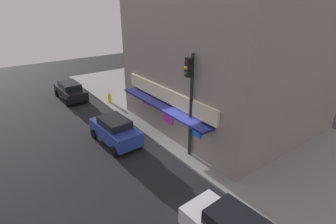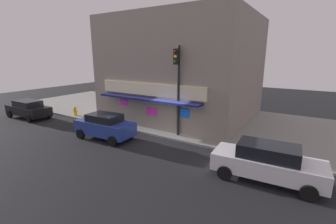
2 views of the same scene
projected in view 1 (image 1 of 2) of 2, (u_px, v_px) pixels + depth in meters
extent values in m
plane|color=black|center=(173.00, 156.00, 15.01)|extent=(60.19, 60.19, 0.00)
cube|color=gray|center=(236.00, 130.00, 17.90)|extent=(40.13, 10.86, 0.13)
cube|color=gray|center=(226.00, 64.00, 17.89)|extent=(11.31, 9.94, 8.19)
cube|color=beige|center=(167.00, 95.00, 15.67)|extent=(8.59, 0.16, 0.85)
cube|color=navy|center=(162.00, 106.00, 15.73)|extent=(8.14, 0.90, 0.12)
cube|color=#E533CC|center=(146.00, 101.00, 18.01)|extent=(0.75, 0.08, 0.44)
cube|color=#E533CC|center=(168.00, 119.00, 16.20)|extent=(0.89, 0.08, 0.51)
cube|color=blue|center=(196.00, 131.00, 14.18)|extent=(0.78, 0.08, 0.57)
cylinder|color=black|center=(191.00, 107.00, 13.85)|extent=(0.18, 0.18, 5.77)
cube|color=black|center=(189.00, 67.00, 12.84)|extent=(0.32, 0.28, 0.95)
sphere|color=maroon|center=(186.00, 62.00, 12.64)|extent=(0.18, 0.18, 0.18)
sphere|color=yellow|center=(186.00, 68.00, 12.76)|extent=(0.18, 0.18, 0.18)
sphere|color=#0F4C19|center=(186.00, 74.00, 12.87)|extent=(0.18, 0.18, 0.18)
cylinder|color=gold|center=(110.00, 99.00, 22.39)|extent=(0.28, 0.28, 0.65)
sphere|color=gold|center=(109.00, 94.00, 22.23)|extent=(0.24, 0.24, 0.24)
cylinder|color=gold|center=(109.00, 98.00, 22.53)|extent=(0.12, 0.10, 0.10)
cylinder|color=gold|center=(111.00, 99.00, 22.22)|extent=(0.12, 0.10, 0.10)
cylinder|color=#2D2D2D|center=(215.00, 143.00, 15.23)|extent=(0.56, 0.56, 0.93)
cylinder|color=black|center=(171.00, 120.00, 18.26)|extent=(0.19, 0.19, 0.82)
cylinder|color=black|center=(173.00, 119.00, 18.33)|extent=(0.19, 0.19, 0.82)
cube|color=#334C8C|center=(172.00, 110.00, 18.01)|extent=(0.48, 0.34, 0.63)
sphere|color=tan|center=(172.00, 104.00, 17.83)|extent=(0.22, 0.22, 0.22)
cylinder|color=#334C8C|center=(173.00, 112.00, 17.82)|extent=(0.12, 0.12, 0.57)
cylinder|color=#334C8C|center=(171.00, 109.00, 18.22)|extent=(0.12, 0.12, 0.57)
cylinder|color=#59595B|center=(160.00, 112.00, 19.99)|extent=(0.50, 0.50, 0.44)
sphere|color=#195623|center=(160.00, 106.00, 19.80)|extent=(0.61, 0.61, 0.61)
cylinder|color=gray|center=(200.00, 141.00, 16.01)|extent=(0.44, 0.44, 0.37)
sphere|color=#2D7A33|center=(200.00, 134.00, 15.83)|extent=(0.65, 0.65, 0.65)
cylinder|color=black|center=(220.00, 212.00, 10.61)|extent=(0.65, 0.26, 0.64)
cube|color=navy|center=(115.00, 132.00, 16.17)|extent=(3.99, 1.89, 0.85)
cube|color=black|center=(114.00, 122.00, 15.91)|extent=(2.18, 1.52, 0.46)
cylinder|color=black|center=(139.00, 142.00, 15.85)|extent=(0.65, 0.25, 0.64)
cylinder|color=black|center=(114.00, 151.00, 14.88)|extent=(0.65, 0.25, 0.64)
cylinder|color=black|center=(117.00, 126.00, 17.80)|extent=(0.65, 0.25, 0.64)
cylinder|color=black|center=(94.00, 133.00, 16.84)|extent=(0.65, 0.25, 0.64)
cube|color=black|center=(71.00, 92.00, 23.34)|extent=(4.39, 1.79, 0.72)
cube|color=black|center=(70.00, 85.00, 23.10)|extent=(2.38, 1.48, 0.48)
cylinder|color=black|center=(87.00, 98.00, 22.84)|extent=(0.64, 0.23, 0.64)
cylinder|color=black|center=(67.00, 102.00, 21.90)|extent=(0.64, 0.23, 0.64)
cylinder|color=black|center=(75.00, 89.00, 25.07)|extent=(0.64, 0.23, 0.64)
cylinder|color=black|center=(57.00, 93.00, 24.14)|extent=(0.64, 0.23, 0.64)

